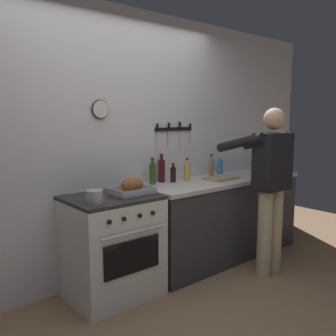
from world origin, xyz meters
The scene contains 14 objects.
ground_plane centered at (0.00, 0.00, 0.00)m, with size 8.00×8.00×0.00m, color #937251.
wall_back centered at (0.00, 1.35, 1.30)m, with size 6.00×0.13×2.60m.
counter_block centered at (1.20, 0.99, 0.45)m, with size 2.03×0.65×0.90m.
stove centered at (-0.22, 0.99, 0.45)m, with size 0.76×0.67×0.90m.
person_cook centered at (1.24, 0.40, 0.95)m, with size 0.51×0.63×1.66m.
roasting_pan centered at (-0.05, 0.91, 0.97)m, with size 0.35×0.26×0.16m.
saucepan centered at (-0.45, 0.85, 0.95)m, with size 0.13×0.13×0.10m.
cutting_board centered at (1.15, 0.96, 0.91)m, with size 0.36×0.24×0.02m, color tan.
bottle_wine_red centered at (0.54, 1.23, 1.02)m, with size 0.07×0.07×0.30m.
bottle_olive_oil centered at (0.39, 1.19, 1.01)m, with size 0.07×0.07×0.27m.
bottle_dish_soap centered at (1.42, 1.22, 0.99)m, with size 0.06×0.06×0.21m.
bottle_cooking_oil centered at (0.77, 1.10, 1.00)m, with size 0.07×0.07×0.24m.
bottle_vinegar centered at (1.16, 1.12, 1.01)m, with size 0.06×0.06×0.26m.
bottle_soy_sauce centered at (0.62, 1.15, 0.98)m, with size 0.06×0.06×0.20m.
Camera 1 is at (-1.82, -1.69, 1.58)m, focal length 39.15 mm.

